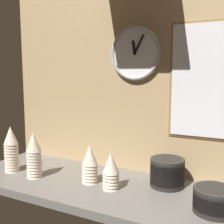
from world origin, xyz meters
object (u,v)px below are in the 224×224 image
(bowl_stack_far_right, at_px, (214,199))
(cup_stack_left, at_px, (34,155))
(cup_stack_far_left, at_px, (11,149))
(wall_clock, at_px, (135,54))
(bowl_stack_right, at_px, (167,172))
(cup_stack_center, at_px, (90,164))
(cup_stack_center_right, at_px, (111,171))
(menu_board, at_px, (219,81))

(bowl_stack_far_right, bearing_deg, cup_stack_left, -177.87)
(cup_stack_far_left, xyz_separation_m, wall_clock, (0.62, 0.32, 0.53))
(bowl_stack_far_right, bearing_deg, bowl_stack_right, 144.53)
(cup_stack_center, bearing_deg, cup_stack_far_left, -173.19)
(bowl_stack_far_right, xyz_separation_m, bowl_stack_right, (-0.25, 0.17, 0.02))
(cup_stack_far_left, distance_m, cup_stack_center, 0.49)
(cup_stack_center, height_order, bowl_stack_far_right, cup_stack_center)
(cup_stack_center, relative_size, cup_stack_left, 0.81)
(cup_stack_left, bearing_deg, bowl_stack_far_right, 2.13)
(wall_clock, bearing_deg, cup_stack_center, -117.98)
(cup_stack_far_left, bearing_deg, bowl_stack_right, 12.87)
(cup_stack_left, bearing_deg, cup_stack_center, 13.23)
(cup_stack_left, bearing_deg, bowl_stack_right, 17.25)
(wall_clock, bearing_deg, cup_stack_left, -143.32)
(cup_stack_far_left, xyz_separation_m, bowl_stack_right, (0.85, 0.19, -0.06))
(wall_clock, bearing_deg, cup_stack_far_left, -153.11)
(cup_stack_center_right, xyz_separation_m, menu_board, (0.44, 0.29, 0.43))
(wall_clock, bearing_deg, menu_board, 1.18)
(menu_board, bearing_deg, bowl_stack_far_right, -82.30)
(cup_stack_center, height_order, cup_stack_left, cup_stack_left)
(cup_stack_left, height_order, wall_clock, wall_clock)
(bowl_stack_far_right, distance_m, menu_board, 0.56)
(cup_stack_far_left, relative_size, bowl_stack_right, 1.54)
(cup_stack_far_left, relative_size, cup_stack_center, 1.32)
(cup_stack_center_right, bearing_deg, cup_stack_far_left, -176.82)
(cup_stack_far_left, bearing_deg, bowl_stack_far_right, 1.06)
(menu_board, bearing_deg, cup_stack_center, -154.85)
(cup_stack_far_left, height_order, cup_stack_center, cup_stack_far_left)
(wall_clock, distance_m, menu_board, 0.46)
(bowl_stack_far_right, xyz_separation_m, wall_clock, (-0.47, 0.30, 0.61))
(cup_stack_left, distance_m, menu_board, 1.02)
(cup_stack_center, bearing_deg, menu_board, 25.15)
(cup_stack_center, relative_size, menu_board, 0.34)
(cup_stack_center_right, height_order, bowl_stack_far_right, cup_stack_center_right)
(cup_stack_far_left, relative_size, bowl_stack_far_right, 1.54)
(bowl_stack_far_right, bearing_deg, menu_board, 97.70)
(bowl_stack_far_right, bearing_deg, cup_stack_center_right, 178.31)
(cup_stack_center_right, bearing_deg, cup_stack_left, -173.73)
(cup_stack_center_right, xyz_separation_m, bowl_stack_far_right, (0.48, -0.01, -0.04))
(cup_stack_far_left, xyz_separation_m, menu_board, (1.06, 0.33, 0.39))
(cup_stack_far_left, relative_size, cup_stack_left, 1.06)
(wall_clock, bearing_deg, bowl_stack_right, -28.05)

